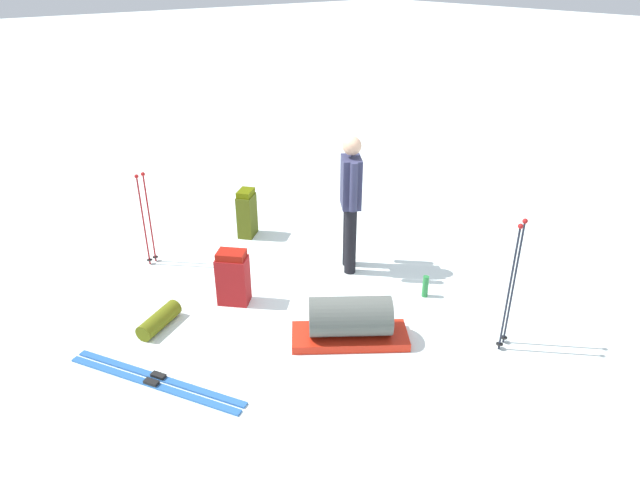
{
  "coord_description": "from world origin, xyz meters",
  "views": [
    {
      "loc": [
        3.41,
        4.33,
        3.47
      ],
      "look_at": [
        0.0,
        0.0,
        0.7
      ],
      "focal_mm": 31.28,
      "sensor_mm": 36.0,
      "label": 1
    }
  ],
  "objects_px": {
    "skier_standing": "(351,198)",
    "ski_poles_planted_far": "(513,280)",
    "gear_sled": "(350,322)",
    "backpack_bright": "(233,278)",
    "sleeping_mat_rolled": "(159,320)",
    "backpack_large_dark": "(247,213)",
    "ski_poles_planted_near": "(146,214)",
    "ski_pair_near": "(155,381)",
    "thermos_bottle": "(425,286)"
  },
  "relations": [
    {
      "from": "ski_pair_near",
      "to": "thermos_bottle",
      "type": "bearing_deg",
      "value": 170.03
    },
    {
      "from": "backpack_large_dark",
      "to": "skier_standing",
      "type": "bearing_deg",
      "value": 107.4
    },
    {
      "from": "ski_poles_planted_far",
      "to": "gear_sled",
      "type": "distance_m",
      "value": 1.62
    },
    {
      "from": "sleeping_mat_rolled",
      "to": "thermos_bottle",
      "type": "distance_m",
      "value": 2.96
    },
    {
      "from": "gear_sled",
      "to": "sleeping_mat_rolled",
      "type": "relative_size",
      "value": 2.21
    },
    {
      "from": "ski_poles_planted_near",
      "to": "gear_sled",
      "type": "distance_m",
      "value": 2.98
    },
    {
      "from": "ski_poles_planted_near",
      "to": "sleeping_mat_rolled",
      "type": "distance_m",
      "value": 1.6
    },
    {
      "from": "thermos_bottle",
      "to": "sleeping_mat_rolled",
      "type": "bearing_deg",
      "value": -26.32
    },
    {
      "from": "ski_pair_near",
      "to": "ski_poles_planted_near",
      "type": "relative_size",
      "value": 1.41
    },
    {
      "from": "skier_standing",
      "to": "ski_poles_planted_far",
      "type": "height_order",
      "value": "skier_standing"
    },
    {
      "from": "skier_standing",
      "to": "ski_pair_near",
      "type": "height_order",
      "value": "skier_standing"
    },
    {
      "from": "ski_poles_planted_far",
      "to": "ski_pair_near",
      "type": "bearing_deg",
      "value": -29.07
    },
    {
      "from": "backpack_large_dark",
      "to": "ski_poles_planted_near",
      "type": "relative_size",
      "value": 0.56
    },
    {
      "from": "skier_standing",
      "to": "backpack_bright",
      "type": "bearing_deg",
      "value": -8.06
    },
    {
      "from": "skier_standing",
      "to": "backpack_bright",
      "type": "xyz_separation_m",
      "value": [
        1.53,
        -0.22,
        -0.64
      ]
    },
    {
      "from": "ski_poles_planted_near",
      "to": "ski_poles_planted_far",
      "type": "bearing_deg",
      "value": 118.26
    },
    {
      "from": "ski_poles_planted_near",
      "to": "ski_poles_planted_far",
      "type": "xyz_separation_m",
      "value": [
        -2.05,
        3.81,
        0.09
      ]
    },
    {
      "from": "gear_sled",
      "to": "backpack_bright",
      "type": "bearing_deg",
      "value": -67.69
    },
    {
      "from": "backpack_bright",
      "to": "sleeping_mat_rolled",
      "type": "xyz_separation_m",
      "value": [
        0.87,
        -0.06,
        -0.22
      ]
    },
    {
      "from": "skier_standing",
      "to": "ski_poles_planted_near",
      "type": "distance_m",
      "value": 2.53
    },
    {
      "from": "backpack_large_dark",
      "to": "ski_poles_planted_near",
      "type": "distance_m",
      "value": 1.43
    },
    {
      "from": "gear_sled",
      "to": "sleeping_mat_rolled",
      "type": "height_order",
      "value": "gear_sled"
    },
    {
      "from": "ski_pair_near",
      "to": "ski_poles_planted_near",
      "type": "height_order",
      "value": "ski_poles_planted_near"
    },
    {
      "from": "backpack_large_dark",
      "to": "thermos_bottle",
      "type": "xyz_separation_m",
      "value": [
        -0.75,
        2.63,
        -0.2
      ]
    },
    {
      "from": "sleeping_mat_rolled",
      "to": "ski_poles_planted_far",
      "type": "bearing_deg",
      "value": 136.65
    },
    {
      "from": "gear_sled",
      "to": "thermos_bottle",
      "type": "distance_m",
      "value": 1.23
    },
    {
      "from": "ski_poles_planted_near",
      "to": "ski_poles_planted_far",
      "type": "relative_size",
      "value": 0.88
    },
    {
      "from": "backpack_large_dark",
      "to": "sleeping_mat_rolled",
      "type": "height_order",
      "value": "backpack_large_dark"
    },
    {
      "from": "skier_standing",
      "to": "ski_poles_planted_far",
      "type": "bearing_deg",
      "value": 94.42
    },
    {
      "from": "skier_standing",
      "to": "ski_poles_planted_near",
      "type": "xyz_separation_m",
      "value": [
        1.88,
        -1.66,
        -0.28
      ]
    },
    {
      "from": "ski_poles_planted_far",
      "to": "gear_sled",
      "type": "height_order",
      "value": "ski_poles_planted_far"
    },
    {
      "from": "skier_standing",
      "to": "ski_pair_near",
      "type": "bearing_deg",
      "value": 10.26
    },
    {
      "from": "ski_pair_near",
      "to": "gear_sled",
      "type": "relative_size",
      "value": 1.41
    },
    {
      "from": "backpack_large_dark",
      "to": "thermos_bottle",
      "type": "bearing_deg",
      "value": 105.99
    },
    {
      "from": "skier_standing",
      "to": "ski_pair_near",
      "type": "relative_size",
      "value": 0.99
    },
    {
      "from": "backpack_large_dark",
      "to": "backpack_bright",
      "type": "xyz_separation_m",
      "value": [
        1.03,
        1.38,
        -0.02
      ]
    },
    {
      "from": "backpack_large_dark",
      "to": "ski_poles_planted_near",
      "type": "xyz_separation_m",
      "value": [
        1.38,
        -0.07,
        0.34
      ]
    },
    {
      "from": "backpack_bright",
      "to": "ski_poles_planted_near",
      "type": "xyz_separation_m",
      "value": [
        0.36,
        -1.45,
        0.36
      ]
    },
    {
      "from": "backpack_bright",
      "to": "ski_poles_planted_near",
      "type": "height_order",
      "value": "ski_poles_planted_near"
    },
    {
      "from": "backpack_bright",
      "to": "thermos_bottle",
      "type": "height_order",
      "value": "backpack_bright"
    },
    {
      "from": "thermos_bottle",
      "to": "skier_standing",
      "type": "bearing_deg",
      "value": -76.19
    },
    {
      "from": "thermos_bottle",
      "to": "gear_sled",
      "type": "bearing_deg",
      "value": 4.37
    },
    {
      "from": "backpack_bright",
      "to": "thermos_bottle",
      "type": "bearing_deg",
      "value": 144.79
    },
    {
      "from": "backpack_large_dark",
      "to": "gear_sled",
      "type": "relative_size",
      "value": 0.56
    },
    {
      "from": "ski_pair_near",
      "to": "backpack_bright",
      "type": "distance_m",
      "value": 1.49
    },
    {
      "from": "sleeping_mat_rolled",
      "to": "skier_standing",
      "type": "bearing_deg",
      "value": 173.52
    },
    {
      "from": "ski_poles_planted_near",
      "to": "thermos_bottle",
      "type": "distance_m",
      "value": 3.49
    },
    {
      "from": "thermos_bottle",
      "to": "ski_poles_planted_near",
      "type": "bearing_deg",
      "value": -51.66
    },
    {
      "from": "backpack_large_dark",
      "to": "sleeping_mat_rolled",
      "type": "bearing_deg",
      "value": 34.79
    },
    {
      "from": "skier_standing",
      "to": "ski_poles_planted_near",
      "type": "relative_size",
      "value": 1.4
    }
  ]
}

